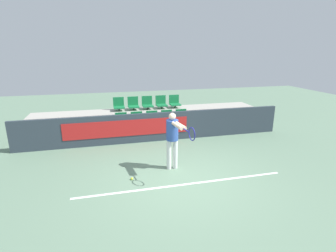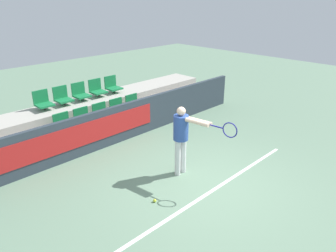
# 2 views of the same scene
# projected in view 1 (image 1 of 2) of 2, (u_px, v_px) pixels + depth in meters

# --- Properties ---
(ground_plane) EXTENTS (30.00, 30.00, 0.00)m
(ground_plane) POSITION_uv_depth(u_px,v_px,m) (180.00, 179.00, 6.83)
(ground_plane) COLOR slate
(court_baseline) EXTENTS (5.40, 0.08, 0.01)m
(court_baseline) POSITION_uv_depth(u_px,v_px,m) (184.00, 184.00, 6.56)
(court_baseline) COLOR white
(court_baseline) RESTS_ON ground
(barrier_wall) EXTENTS (9.74, 0.14, 1.06)m
(barrier_wall) POSITION_uv_depth(u_px,v_px,m) (155.00, 127.00, 9.55)
(barrier_wall) COLOR #2D3842
(barrier_wall) RESTS_ON ground
(bleacher_tier_front) EXTENTS (9.34, 1.08, 0.40)m
(bleacher_tier_front) POSITION_uv_depth(u_px,v_px,m) (153.00, 131.00, 10.23)
(bleacher_tier_front) COLOR #ADA89E
(bleacher_tier_front) RESTS_ON ground
(bleacher_tier_middle) EXTENTS (9.34, 1.08, 0.81)m
(bleacher_tier_middle) POSITION_uv_depth(u_px,v_px,m) (148.00, 119.00, 11.17)
(bleacher_tier_middle) COLOR #ADA89E
(bleacher_tier_middle) RESTS_ON ground
(stadium_chair_0) EXTENTS (0.44, 0.43, 0.54)m
(stadium_chair_0) POSITION_uv_depth(u_px,v_px,m) (121.00, 121.00, 9.95)
(stadium_chair_0) COLOR #333333
(stadium_chair_0) RESTS_ON bleacher_tier_front
(stadium_chair_1) EXTENTS (0.44, 0.43, 0.54)m
(stadium_chair_1) POSITION_uv_depth(u_px,v_px,m) (137.00, 120.00, 10.09)
(stadium_chair_1) COLOR #333333
(stadium_chair_1) RESTS_ON bleacher_tier_front
(stadium_chair_2) EXTENTS (0.44, 0.43, 0.54)m
(stadium_chair_2) POSITION_uv_depth(u_px,v_px,m) (152.00, 119.00, 10.23)
(stadium_chair_2) COLOR #333333
(stadium_chair_2) RESTS_ON bleacher_tier_front
(stadium_chair_3) EXTENTS (0.44, 0.43, 0.54)m
(stadium_chair_3) POSITION_uv_depth(u_px,v_px,m) (167.00, 118.00, 10.37)
(stadium_chair_3) COLOR #333333
(stadium_chair_3) RESTS_ON bleacher_tier_front
(stadium_chair_4) EXTENTS (0.44, 0.43, 0.54)m
(stadium_chair_4) POSITION_uv_depth(u_px,v_px,m) (182.00, 117.00, 10.51)
(stadium_chair_4) COLOR #333333
(stadium_chair_4) RESTS_ON bleacher_tier_front
(stadium_chair_5) EXTENTS (0.44, 0.43, 0.54)m
(stadium_chair_5) POSITION_uv_depth(u_px,v_px,m) (119.00, 105.00, 10.84)
(stadium_chair_5) COLOR #333333
(stadium_chair_5) RESTS_ON bleacher_tier_middle
(stadium_chair_6) EXTENTS (0.44, 0.43, 0.54)m
(stadium_chair_6) POSITION_uv_depth(u_px,v_px,m) (133.00, 104.00, 10.98)
(stadium_chair_6) COLOR #333333
(stadium_chair_6) RESTS_ON bleacher_tier_middle
(stadium_chair_7) EXTENTS (0.44, 0.43, 0.54)m
(stadium_chair_7) POSITION_uv_depth(u_px,v_px,m) (147.00, 104.00, 11.12)
(stadium_chair_7) COLOR #333333
(stadium_chair_7) RESTS_ON bleacher_tier_middle
(stadium_chair_8) EXTENTS (0.44, 0.43, 0.54)m
(stadium_chair_8) POSITION_uv_depth(u_px,v_px,m) (161.00, 103.00, 11.26)
(stadium_chair_8) COLOR #333333
(stadium_chair_8) RESTS_ON bleacher_tier_middle
(stadium_chair_9) EXTENTS (0.44, 0.43, 0.54)m
(stadium_chair_9) POSITION_uv_depth(u_px,v_px,m) (175.00, 102.00, 11.40)
(stadium_chair_9) COLOR #333333
(stadium_chair_9) RESTS_ON bleacher_tier_middle
(tennis_player) EXTENTS (0.36, 1.49, 1.62)m
(tennis_player) POSITION_uv_depth(u_px,v_px,m) (173.00, 135.00, 7.12)
(tennis_player) COLOR silver
(tennis_player) RESTS_ON ground
(tennis_ball) EXTENTS (0.07, 0.07, 0.07)m
(tennis_ball) POSITION_uv_depth(u_px,v_px,m) (132.00, 179.00, 6.79)
(tennis_ball) COLOR #CCDB33
(tennis_ball) RESTS_ON ground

